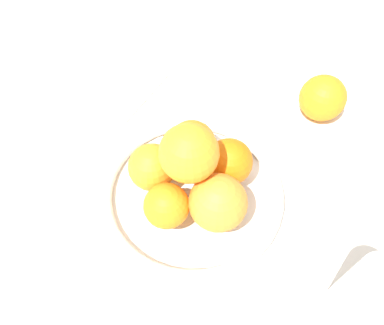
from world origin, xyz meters
The scene contains 6 objects.
ground_plane centered at (0.00, 0.00, 0.00)m, with size 4.00×4.00×0.00m, color silver.
fruit_bowl centered at (0.00, 0.00, 0.02)m, with size 0.28×0.28×0.03m.
orange_pile centered at (0.00, 0.00, 0.08)m, with size 0.18×0.19×0.14m.
stray_orange centered at (-0.28, 0.08, 0.04)m, with size 0.08×0.08×0.08m, color orange.
drinking_glass centered at (0.01, 0.27, 0.06)m, with size 0.06×0.06×0.13m, color white.
napkin_folded centered at (-0.11, -0.27, 0.00)m, with size 0.16×0.16×0.01m, color silver.
Camera 1 is at (0.23, 0.17, 0.52)m, focal length 35.00 mm.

